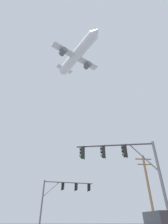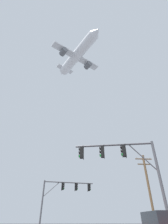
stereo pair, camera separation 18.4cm
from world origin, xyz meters
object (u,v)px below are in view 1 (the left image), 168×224
signal_pole_near (125,161)px  utility_pole (149,188)px  signal_pole_far (64,191)px  airplane (77,55)px

signal_pole_near → utility_pole: 11.07m
signal_pole_near → signal_pole_far: (-4.85, 12.53, -0.49)m
signal_pole_near → signal_pole_far: bearing=111.2°
signal_pole_near → utility_pole: utility_pole is taller
utility_pole → airplane: (-9.28, 17.05, 44.90)m
utility_pole → airplane: size_ratio=0.41×
signal_pole_near → signal_pole_far: 13.44m
signal_pole_far → utility_pole: utility_pole is taller
signal_pole_far → utility_pole: bearing=-16.0°
utility_pole → airplane: airplane is taller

